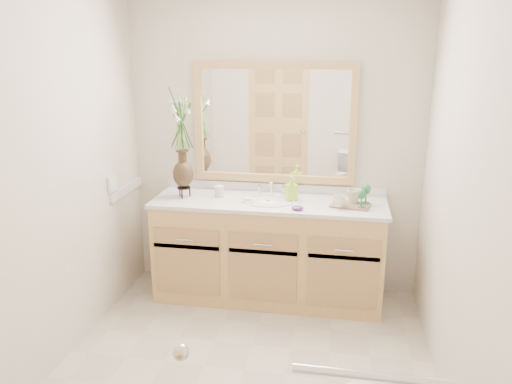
% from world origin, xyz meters
% --- Properties ---
extents(floor, '(2.60, 2.60, 0.00)m').
position_xyz_m(floor, '(0.00, 0.00, 0.00)').
color(floor, beige).
rests_on(floor, ground).
extents(wall_back, '(2.40, 0.02, 2.40)m').
position_xyz_m(wall_back, '(0.00, 1.30, 1.20)').
color(wall_back, beige).
rests_on(wall_back, floor).
extents(wall_front, '(2.40, 0.02, 2.40)m').
position_xyz_m(wall_front, '(0.00, -1.30, 1.20)').
color(wall_front, beige).
rests_on(wall_front, floor).
extents(wall_left, '(0.02, 2.60, 2.40)m').
position_xyz_m(wall_left, '(-1.20, 0.00, 1.20)').
color(wall_left, beige).
rests_on(wall_left, floor).
extents(wall_right, '(0.02, 2.60, 2.40)m').
position_xyz_m(wall_right, '(1.20, 0.00, 1.20)').
color(wall_right, beige).
rests_on(wall_right, floor).
extents(vanity, '(1.80, 0.55, 0.80)m').
position_xyz_m(vanity, '(0.00, 1.01, 0.40)').
color(vanity, '#DEAE6C').
rests_on(vanity, floor).
extents(counter, '(1.84, 0.57, 0.03)m').
position_xyz_m(counter, '(0.00, 1.01, 0.82)').
color(counter, silver).
rests_on(counter, vanity).
extents(sink, '(0.38, 0.34, 0.23)m').
position_xyz_m(sink, '(0.00, 1.00, 0.78)').
color(sink, white).
rests_on(sink, counter).
extents(mirror, '(1.32, 0.04, 0.97)m').
position_xyz_m(mirror, '(0.00, 1.28, 1.41)').
color(mirror, white).
rests_on(mirror, wall_back).
extents(switch_plate, '(0.02, 0.12, 0.12)m').
position_xyz_m(switch_plate, '(-1.19, 0.76, 0.98)').
color(switch_plate, white).
rests_on(switch_plate, wall_left).
extents(door, '(0.80, 0.03, 2.00)m').
position_xyz_m(door, '(-0.30, -1.29, 1.00)').
color(door, '#DEAE6C').
rests_on(door, floor).
extents(grab_bar, '(0.55, 0.03, 0.03)m').
position_xyz_m(grab_bar, '(0.70, -1.27, 0.95)').
color(grab_bar, silver).
rests_on(grab_bar, wall_front).
extents(flower_vase, '(0.19, 0.19, 0.80)m').
position_xyz_m(flower_vase, '(-0.69, 1.00, 1.37)').
color(flower_vase, black).
rests_on(flower_vase, counter).
extents(tumbler, '(0.07, 0.07, 0.09)m').
position_xyz_m(tumbler, '(-0.41, 1.06, 0.88)').
color(tumbler, beige).
rests_on(tumbler, counter).
extents(soap_dish, '(0.10, 0.10, 0.03)m').
position_xyz_m(soap_dish, '(-0.16, 0.95, 0.84)').
color(soap_dish, beige).
rests_on(soap_dish, counter).
extents(soap_bottle, '(0.10, 0.10, 0.17)m').
position_xyz_m(soap_bottle, '(0.17, 1.08, 0.91)').
color(soap_bottle, '#A3E034').
rests_on(soap_bottle, counter).
extents(purple_dish, '(0.10, 0.09, 0.03)m').
position_xyz_m(purple_dish, '(0.25, 0.82, 0.85)').
color(purple_dish, '#5C236A').
rests_on(purple_dish, counter).
extents(tray, '(0.32, 0.24, 0.01)m').
position_xyz_m(tray, '(0.63, 0.98, 0.84)').
color(tray, brown).
rests_on(tray, counter).
extents(mug_left, '(0.11, 0.10, 0.09)m').
position_xyz_m(mug_left, '(0.55, 0.92, 0.89)').
color(mug_left, beige).
rests_on(mug_left, tray).
extents(mug_right, '(0.14, 0.14, 0.11)m').
position_xyz_m(mug_right, '(0.66, 1.04, 0.90)').
color(mug_right, beige).
rests_on(mug_right, tray).
extents(goblet_front, '(0.06, 0.06, 0.14)m').
position_xyz_m(goblet_front, '(0.71, 0.93, 0.94)').
color(goblet_front, '#256F39').
rests_on(goblet_front, tray).
extents(goblet_back, '(0.07, 0.07, 0.15)m').
position_xyz_m(goblet_back, '(0.75, 1.04, 0.95)').
color(goblet_back, '#256F39').
rests_on(goblet_back, tray).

